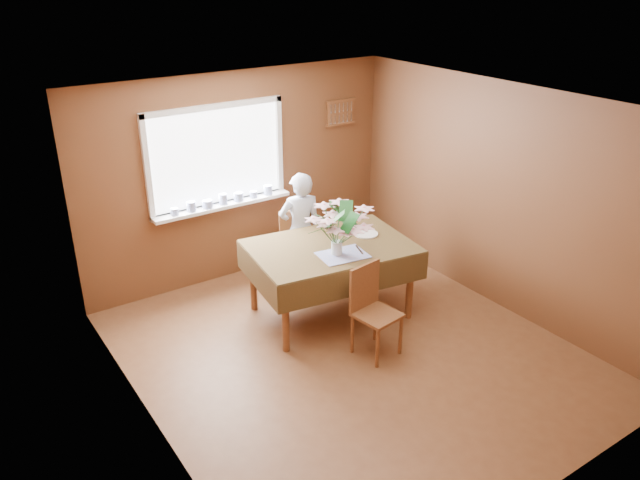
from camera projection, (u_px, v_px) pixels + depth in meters
floor at (351, 353)px, 6.28m from camera, size 4.50×4.50×0.00m
ceiling at (357, 106)px, 5.25m from camera, size 4.50×4.50×0.00m
wall_back at (240, 177)px, 7.46m from camera, size 4.00×0.00×4.00m
wall_front at (560, 358)px, 4.07m from camera, size 4.00×0.00×4.00m
wall_left at (144, 301)px, 4.74m from camera, size 0.00×4.50×4.50m
wall_right at (500, 198)px, 6.79m from camera, size 0.00×4.50×4.50m
window_assembly at (219, 175)px, 7.23m from camera, size 1.72×0.20×1.22m
spoon_rack at (341, 112)px, 7.94m from camera, size 0.44×0.05×0.33m
dining_table at (331, 254)px, 6.70m from camera, size 1.87×1.41×0.84m
chair_far at (294, 240)px, 7.57m from camera, size 0.51×0.51×0.94m
chair_near at (371, 306)px, 6.14m from camera, size 0.45×0.45×0.93m
seated_woman at (300, 230)px, 7.36m from camera, size 0.59×0.47×1.42m
flower_bouquet at (337, 225)px, 6.33m from camera, size 0.59×0.59×0.50m
side_plate at (366, 234)px, 6.93m from camera, size 0.33×0.33×0.01m
table_knife at (359, 250)px, 6.54m from camera, size 0.09×0.22×0.00m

